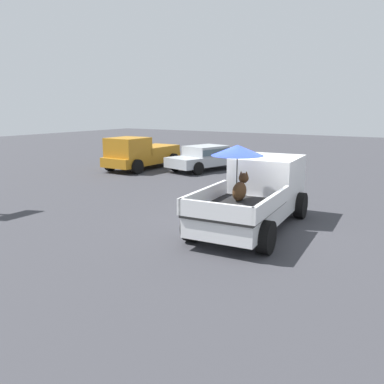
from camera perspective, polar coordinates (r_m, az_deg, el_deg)
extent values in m
plane|color=#38383D|center=(11.54, 8.43, -5.13)|extent=(80.00, 80.00, 0.00)
cylinder|color=black|center=(13.35, 7.02, -0.96)|extent=(0.82, 0.35, 0.80)
cylinder|color=black|center=(12.82, 15.23, -1.85)|extent=(0.82, 0.35, 0.80)
cylinder|color=black|center=(10.26, 0.02, -4.86)|extent=(0.82, 0.35, 0.80)
cylinder|color=black|center=(9.55, 10.56, -6.36)|extent=(0.82, 0.35, 0.80)
cube|color=white|center=(11.39, 8.51, -2.39)|extent=(5.13, 2.21, 0.50)
cube|color=white|center=(12.54, 10.75, 2.54)|extent=(2.25, 2.03, 1.08)
cube|color=#4C606B|center=(13.46, 12.04, 3.99)|extent=(0.20, 1.72, 0.64)
cube|color=black|center=(10.27, 6.43, -2.30)|extent=(2.94, 2.06, 0.06)
cube|color=white|center=(10.58, 1.82, -0.54)|extent=(2.80, 0.33, 0.40)
cube|color=white|center=(9.93, 11.41, -1.60)|extent=(2.80, 0.33, 0.40)
cube|color=white|center=(9.01, 3.33, -2.77)|extent=(0.25, 1.84, 0.40)
ellipsoid|color=#472D19|center=(10.91, 6.79, 0.09)|extent=(0.70, 0.38, 0.52)
sphere|color=#472D19|center=(11.12, 7.38, 1.99)|extent=(0.30, 0.30, 0.28)
cone|color=#472D19|center=(11.13, 7.02, 2.73)|extent=(0.10, 0.10, 0.12)
cone|color=#472D19|center=(11.07, 7.79, 2.67)|extent=(0.10, 0.10, 0.12)
cylinder|color=black|center=(10.78, 6.41, 2.03)|extent=(0.03, 0.03, 1.28)
cone|color=#1E33B7|center=(10.68, 6.50, 5.94)|extent=(1.51, 1.51, 0.28)
cylinder|color=black|center=(20.79, -7.83, 3.60)|extent=(0.76, 0.27, 0.76)
cylinder|color=black|center=(22.06, -11.59, 3.95)|extent=(0.76, 0.27, 0.76)
cylinder|color=black|center=(23.28, -2.69, 4.60)|extent=(0.76, 0.27, 0.76)
cylinder|color=black|center=(24.43, -6.34, 4.88)|extent=(0.76, 0.27, 0.76)
cube|color=#B27219|center=(22.58, -7.04, 4.72)|extent=(4.81, 1.83, 0.50)
cube|color=#B27219|center=(21.60, -9.13, 6.34)|extent=(1.91, 1.81, 1.00)
cube|color=#B27219|center=(23.30, -5.48, 6.10)|extent=(2.71, 1.82, 0.40)
cylinder|color=black|center=(20.30, 0.86, 3.37)|extent=(0.69, 0.37, 0.66)
cylinder|color=black|center=(21.58, -2.42, 3.88)|extent=(0.69, 0.37, 0.66)
cylinder|color=black|center=(22.26, 5.84, 4.07)|extent=(0.69, 0.37, 0.66)
cylinder|color=black|center=(23.43, 2.56, 4.52)|extent=(0.69, 0.37, 0.66)
cube|color=#ADB2B7|center=(21.83, 1.77, 4.56)|extent=(4.60, 2.74, 0.52)
cube|color=#ADB2B7|center=(21.85, 1.97, 5.88)|extent=(2.42, 2.06, 0.56)
cube|color=#4C606B|center=(21.85, 1.97, 5.88)|extent=(2.38, 2.12, 0.32)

